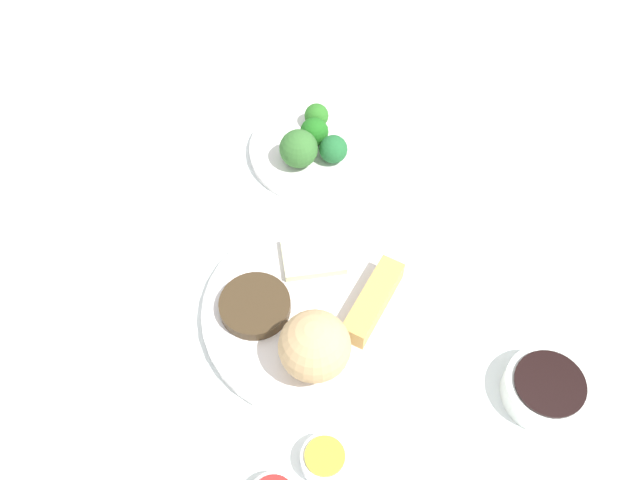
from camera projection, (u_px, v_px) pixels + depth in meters
tabletop at (342, 303)px, 0.87m from camera, size 2.20×2.20×0.02m
main_plate at (314, 311)px, 0.84m from camera, size 0.28×0.28×0.02m
rice_scoop at (315, 346)px, 0.76m from camera, size 0.08×0.08×0.08m
spring_roll at (373, 301)px, 0.82m from camera, size 0.05×0.12×0.03m
crab_rangoon_wonton at (313, 257)px, 0.87m from camera, size 0.10×0.09×0.01m
stir_fry_heap at (255, 306)px, 0.83m from camera, size 0.09×0.09×0.02m
broccoli_plate at (316, 150)px, 1.00m from camera, size 0.20×0.20×0.01m
broccoli_floret_0 at (314, 132)px, 0.98m from camera, size 0.04×0.04×0.04m
broccoli_floret_1 at (333, 149)px, 0.96m from camera, size 0.04×0.04×0.04m
broccoli_floret_2 at (299, 149)px, 0.95m from camera, size 0.06×0.06×0.06m
broccoli_floret_3 at (317, 116)px, 1.00m from camera, size 0.04×0.04×0.04m
soy_sauce_bowl at (546, 390)px, 0.77m from camera, size 0.10×0.10×0.03m
soy_sauce_bowl_liquid at (550, 383)px, 0.76m from camera, size 0.08×0.08×0.00m
sauce_ramekin_hot_mustard at (325, 460)px, 0.73m from camera, size 0.05×0.05×0.02m
sauce_ramekin_hot_mustard_liquid at (325, 456)px, 0.72m from camera, size 0.04×0.04×0.00m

